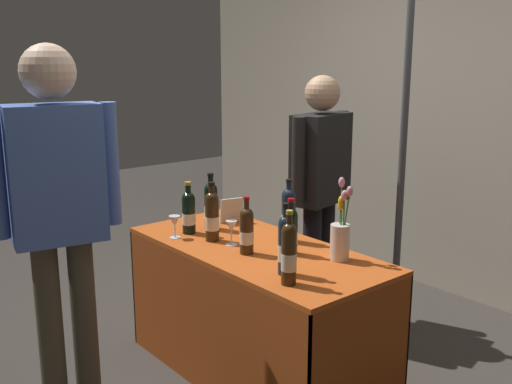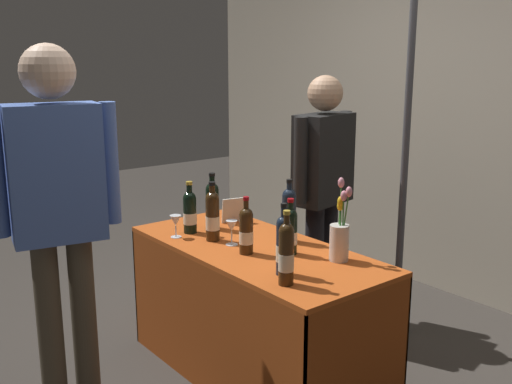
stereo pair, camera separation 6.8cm
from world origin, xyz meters
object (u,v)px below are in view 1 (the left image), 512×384
at_px(featured_wine_bottle, 247,230).
at_px(flower_vase, 340,235).
at_px(taster_foreground_right, 58,201).
at_px(vendor_presenter, 320,178).
at_px(display_bottle_0, 212,215).
at_px(tasting_table, 256,288).
at_px(wine_glass_near_vendor, 231,227).
at_px(booth_signpost, 405,110).
at_px(wine_glass_mid, 175,222).

bearing_deg(featured_wine_bottle, flower_vase, 38.71).
distance_m(featured_wine_bottle, flower_vase, 0.47).
height_order(featured_wine_bottle, taster_foreground_right, taster_foreground_right).
bearing_deg(vendor_presenter, display_bottle_0, -8.47).
bearing_deg(vendor_presenter, tasting_table, 8.77).
xyz_separation_m(tasting_table, display_bottle_0, (-0.24, -0.11, 0.37)).
bearing_deg(wine_glass_near_vendor, taster_foreground_right, -102.61).
height_order(wine_glass_near_vendor, booth_signpost, booth_signpost).
relative_size(wine_glass_near_vendor, wine_glass_mid, 1.07).
bearing_deg(booth_signpost, featured_wine_bottle, -96.91).
height_order(featured_wine_bottle, vendor_presenter, vendor_presenter).
height_order(flower_vase, booth_signpost, booth_signpost).
height_order(vendor_presenter, booth_signpost, booth_signpost).
distance_m(flower_vase, taster_foreground_right, 1.35).
relative_size(featured_wine_bottle, vendor_presenter, 0.19).
distance_m(wine_glass_mid, flower_vase, 0.94).
bearing_deg(booth_signpost, wine_glass_mid, -115.92).
xyz_separation_m(wine_glass_near_vendor, taster_foreground_right, (-0.19, -0.85, 0.25)).
bearing_deg(wine_glass_near_vendor, tasting_table, 36.16).
height_order(display_bottle_0, vendor_presenter, vendor_presenter).
xyz_separation_m(featured_wine_bottle, display_bottle_0, (-0.29, -0.01, 0.02)).
relative_size(display_bottle_0, flower_vase, 0.80).
bearing_deg(tasting_table, featured_wine_bottle, -63.90).
height_order(wine_glass_near_vendor, wine_glass_mid, wine_glass_near_vendor).
bearing_deg(display_bottle_0, taster_foreground_right, -94.26).
bearing_deg(tasting_table, display_bottle_0, -154.75).
xyz_separation_m(taster_foreground_right, booth_signpost, (0.48, 1.92, 0.33)).
relative_size(featured_wine_bottle, flower_vase, 0.73).
bearing_deg(taster_foreground_right, tasting_table, -6.32).
height_order(vendor_presenter, taster_foreground_right, taster_foreground_right).
height_order(display_bottle_0, taster_foreground_right, taster_foreground_right).
height_order(flower_vase, vendor_presenter, vendor_presenter).
bearing_deg(wine_glass_near_vendor, display_bottle_0, -165.79).
relative_size(taster_foreground_right, booth_signpost, 0.76).
relative_size(tasting_table, taster_foreground_right, 0.84).
distance_m(display_bottle_0, wine_glass_near_vendor, 0.14).
xyz_separation_m(flower_vase, taster_foreground_right, (-0.72, -1.12, 0.22)).
relative_size(tasting_table, booth_signpost, 0.64).
height_order(tasting_table, flower_vase, flower_vase).
distance_m(tasting_table, wine_glass_mid, 0.58).
distance_m(tasting_table, vendor_presenter, 0.94).
xyz_separation_m(wine_glass_near_vendor, flower_vase, (0.53, 0.27, 0.03)).
bearing_deg(wine_glass_mid, taster_foreground_right, -80.60).
xyz_separation_m(display_bottle_0, wine_glass_mid, (-0.18, -0.13, -0.05)).
distance_m(tasting_table, display_bottle_0, 0.46).
distance_m(display_bottle_0, wine_glass_mid, 0.22).
distance_m(tasting_table, wine_glass_near_vendor, 0.36).
height_order(tasting_table, wine_glass_near_vendor, wine_glass_near_vendor).
bearing_deg(wine_glass_near_vendor, wine_glass_mid, -151.88).
bearing_deg(display_bottle_0, vendor_presenter, 92.83).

